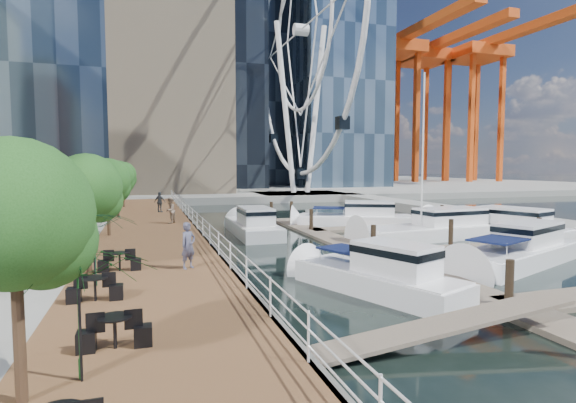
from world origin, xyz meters
The scene contains 18 objects.
ground centered at (0.00, 0.00, 0.00)m, with size 520.00×520.00×0.00m, color black.
boardwalk centered at (-9.00, 15.00, 0.50)m, with size 6.00×60.00×1.00m, color brown.
seawall centered at (-6.00, 15.00, 0.50)m, with size 0.25×60.00×1.00m, color #595954.
land_far centered at (0.00, 102.00, 0.50)m, with size 200.00×114.00×1.00m, color gray.
breakwater centered at (20.00, 20.00, 0.50)m, with size 4.00×60.00×1.00m, color gray.
pier centered at (14.00, 52.00, 0.50)m, with size 14.00×12.00×1.00m, color gray.
railing centered at (-6.10, 15.00, 1.52)m, with size 0.10×60.00×1.05m, color white, non-canonical shape.
floating_docks centered at (7.97, 9.98, 0.49)m, with size 16.00×34.00×2.60m.
ferris_wheel centered at (14.00, 52.00, 25.92)m, with size 5.80×45.60×47.80m.
port_cranes centered at (67.67, 95.67, 20.00)m, with size 40.00×52.00×38.00m.
street_trees centered at (-11.40, 14.00, 4.29)m, with size 2.60×42.60×4.60m.
cafe_tables centered at (-10.40, -2.00, 1.37)m, with size 2.50×13.70×0.74m.
yacht_foreground centered at (9.09, 3.74, 0.00)m, with size 2.83×10.56×2.15m, color white, non-canonical shape.
pedestrian_near centered at (-7.69, 3.61, 1.94)m, with size 0.68×0.45×1.88m, color #494A61.
pedestrian_mid centered at (-7.61, 18.77, 1.94)m, with size 0.91×0.71×1.87m, color gray.
pedestrian_far centered at (-8.05, 27.26, 1.92)m, with size 1.08×0.45×1.84m, color #32383F.
moored_yachts centered at (9.14, 11.68, 0.00)m, with size 22.21×32.17×11.50m.
cafe_seating centered at (-10.79, -4.58, 2.28)m, with size 4.12×16.81×2.61m.
Camera 1 is at (-9.27, -14.55, 5.09)m, focal length 28.00 mm.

